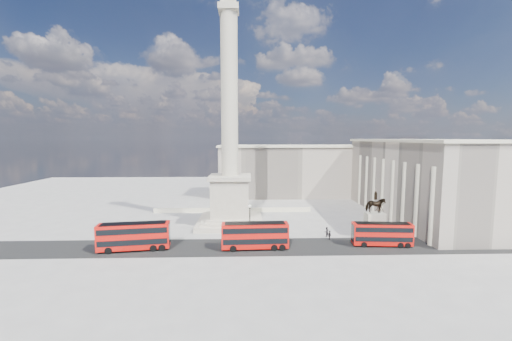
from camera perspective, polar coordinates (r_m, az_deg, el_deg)
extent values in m
plane|color=#9B9993|center=(65.71, -4.89, -10.80)|extent=(180.00, 180.00, 0.00)
cube|color=black|center=(56.12, -0.21, -13.72)|extent=(120.00, 9.00, 0.01)
cube|color=#BEB49E|center=(70.38, -4.67, -9.24)|extent=(14.00, 14.00, 1.00)
cube|color=#BEB49E|center=(70.18, -4.67, -8.65)|extent=(12.00, 12.00, 0.50)
cube|color=#BEB49E|center=(70.06, -4.68, -8.25)|extent=(10.00, 10.00, 0.50)
cube|color=#BEB49E|center=(69.15, -4.71, -4.84)|extent=(8.00, 8.00, 8.00)
cube|color=#BEB49E|center=(68.47, -4.74, -1.21)|extent=(9.00, 9.00, 0.80)
cylinder|color=beige|center=(68.54, -4.86, 13.38)|extent=(3.60, 3.60, 34.00)
cube|color=#BEB49E|center=(72.96, -5.00, 27.21)|extent=(4.20, 4.20, 1.20)
cube|color=#BEB49E|center=(73.29, -5.00, 27.87)|extent=(3.20, 3.20, 0.60)
cube|color=beige|center=(81.02, -4.27, -7.18)|extent=(40.00, 0.60, 1.10)
cube|color=beige|center=(84.37, 27.68, -1.49)|extent=(18.00, 45.00, 18.00)
cube|color=beige|center=(83.80, 27.98, 4.83)|extent=(19.00, 46.00, 0.60)
cube|color=beige|center=(104.71, 7.29, -0.11)|extent=(50.00, 16.00, 16.00)
cube|color=beige|center=(104.18, 7.34, 4.44)|extent=(51.00, 17.00, 0.60)
cube|color=red|center=(57.60, -21.29, -11.00)|extent=(11.81, 4.21, 4.26)
cube|color=black|center=(57.82, -21.26, -11.73)|extent=(11.36, 4.21, 0.95)
cube|color=black|center=(57.29, -21.33, -9.92)|extent=(11.36, 4.21, 0.95)
cube|color=black|center=(57.03, -21.37, -8.92)|extent=(10.63, 3.79, 0.06)
cylinder|color=black|center=(59.05, -24.94, -12.69)|extent=(1.53, 2.88, 1.16)
cylinder|color=black|center=(57.62, -17.98, -12.88)|extent=(1.53, 2.88, 1.16)
cylinder|color=black|center=(57.44, -16.58, -12.90)|extent=(1.53, 2.88, 1.16)
cube|color=red|center=(54.39, -0.18, -11.67)|extent=(11.36, 2.97, 4.15)
cube|color=black|center=(54.62, -0.18, -12.41)|extent=(10.91, 3.01, 0.92)
cube|color=black|center=(54.07, -0.18, -10.55)|extent=(10.91, 3.01, 0.92)
cube|color=black|center=(53.80, -0.18, -9.53)|extent=(10.22, 2.67, 0.06)
cylinder|color=black|center=(54.89, -4.17, -13.58)|extent=(1.22, 2.72, 1.13)
cylinder|color=black|center=(55.26, 3.18, -13.43)|extent=(1.22, 2.72, 1.13)
cylinder|color=black|center=(55.44, 4.60, -13.38)|extent=(1.22, 2.72, 1.13)
cube|color=red|center=(60.17, 21.91, -10.62)|extent=(10.28, 3.11, 3.73)
cube|color=black|center=(60.36, 21.89, -11.22)|extent=(9.88, 3.14, 0.83)
cube|color=black|center=(59.90, 21.95, -9.71)|extent=(9.88, 3.14, 0.83)
cube|color=black|center=(59.67, 21.99, -8.87)|extent=(9.25, 2.80, 0.06)
cylinder|color=black|center=(59.67, 18.75, -12.32)|extent=(1.21, 2.49, 1.01)
cylinder|color=black|center=(61.62, 24.40, -11.96)|extent=(1.21, 2.49, 1.01)
cylinder|color=black|center=(62.06, 25.47, -11.88)|extent=(1.21, 2.49, 1.01)
cylinder|color=black|center=(60.52, -1.13, -12.00)|extent=(0.44, 0.44, 0.49)
cylinder|color=black|center=(59.74, -1.13, -9.52)|extent=(0.16, 0.16, 5.94)
cylinder|color=black|center=(59.04, -1.14, -6.83)|extent=(0.30, 0.30, 0.30)
sphere|color=silver|center=(58.97, -1.14, -6.50)|extent=(0.55, 0.55, 0.55)
cube|color=beige|center=(65.37, 20.67, -11.00)|extent=(4.30, 3.22, 0.54)
cube|color=beige|center=(64.81, 20.74, -9.23)|extent=(3.44, 2.36, 4.73)
imported|color=black|center=(63.95, 20.86, -5.93)|extent=(3.70, 2.30, 2.90)
cylinder|color=black|center=(63.63, 20.92, -4.38)|extent=(0.54, 0.54, 1.29)
sphere|color=black|center=(63.50, 20.94, -3.71)|extent=(0.39, 0.39, 0.39)
cylinder|color=#332319|center=(74.53, 27.24, -6.32)|extent=(0.31, 0.31, 7.86)
cylinder|color=#332319|center=(68.74, 21.51, -7.65)|extent=(0.30, 0.30, 6.46)
cylinder|color=#332319|center=(89.82, 22.71, -4.52)|extent=(0.29, 0.29, 6.66)
imported|color=black|center=(63.83, 5.14, -10.57)|extent=(0.68, 0.63, 1.56)
imported|color=black|center=(62.71, 12.69, -10.83)|extent=(1.15, 1.07, 1.91)
imported|color=black|center=(61.13, 13.26, -11.36)|extent=(0.59, 1.08, 1.75)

